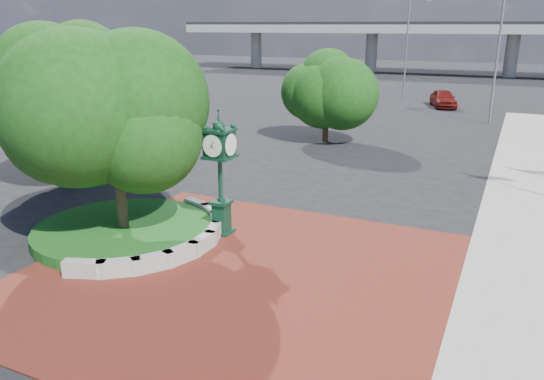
{
  "coord_description": "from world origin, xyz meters",
  "views": [
    {
      "loc": [
        6.94,
        -13.37,
        7.05
      ],
      "look_at": [
        -0.01,
        1.5,
        1.92
      ],
      "focal_mm": 35.0,
      "sensor_mm": 36.0,
      "label": 1
    }
  ],
  "objects_px": {
    "street_lamp_near": "(502,46)",
    "street_lamp_far": "(409,41)",
    "post_clock": "(220,168)",
    "parked_car": "(443,98)"
  },
  "relations": [
    {
      "from": "parked_car",
      "to": "street_lamp_near",
      "type": "bearing_deg",
      "value": -76.09
    },
    {
      "from": "parked_car",
      "to": "street_lamp_far",
      "type": "bearing_deg",
      "value": 113.43
    },
    {
      "from": "post_clock",
      "to": "street_lamp_far",
      "type": "bearing_deg",
      "value": 92.31
    },
    {
      "from": "street_lamp_near",
      "to": "street_lamp_far",
      "type": "relative_size",
      "value": 1.01
    },
    {
      "from": "post_clock",
      "to": "parked_car",
      "type": "bearing_deg",
      "value": 85.51
    },
    {
      "from": "parked_car",
      "to": "street_lamp_far",
      "type": "xyz_separation_m",
      "value": [
        -4.28,
        4.68,
        4.78
      ]
    },
    {
      "from": "post_clock",
      "to": "street_lamp_near",
      "type": "distance_m",
      "value": 28.59
    },
    {
      "from": "post_clock",
      "to": "street_lamp_far",
      "type": "relative_size",
      "value": 0.46
    },
    {
      "from": "post_clock",
      "to": "street_lamp_far",
      "type": "distance_m",
      "value": 39.33
    },
    {
      "from": "street_lamp_near",
      "to": "street_lamp_far",
      "type": "bearing_deg",
      "value": 127.08
    }
  ]
}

